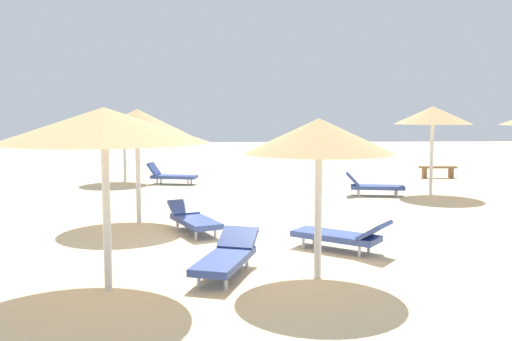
{
  "coord_description": "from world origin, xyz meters",
  "views": [
    {
      "loc": [
        -0.69,
        -11.1,
        2.67
      ],
      "look_at": [
        0.0,
        3.0,
        1.2
      ],
      "focal_mm": 38.67,
      "sensor_mm": 36.0,
      "label": 1
    }
  ],
  "objects_px": {
    "parasol_1": "(319,137)",
    "lounger_3": "(171,176)",
    "bench_0": "(438,170)",
    "parasol_6": "(433,116)",
    "lounger_6": "(373,186)",
    "parasol_2": "(137,124)",
    "parasol_3": "(124,120)",
    "lounger_5": "(227,256)",
    "parasol_5": "(104,126)",
    "lounger_1": "(342,235)",
    "lounger_2": "(193,219)"
  },
  "relations": [
    {
      "from": "parasol_5",
      "to": "lounger_6",
      "type": "xyz_separation_m",
      "value": [
        6.5,
        9.3,
        -2.17
      ]
    },
    {
      "from": "parasol_3",
      "to": "lounger_6",
      "type": "bearing_deg",
      "value": -25.54
    },
    {
      "from": "parasol_1",
      "to": "lounger_2",
      "type": "bearing_deg",
      "value": 122.39
    },
    {
      "from": "parasol_3",
      "to": "parasol_6",
      "type": "distance_m",
      "value": 11.45
    },
    {
      "from": "parasol_3",
      "to": "parasol_2",
      "type": "bearing_deg",
      "value": -77.26
    },
    {
      "from": "parasol_3",
      "to": "lounger_1",
      "type": "relative_size",
      "value": 1.39
    },
    {
      "from": "parasol_2",
      "to": "parasol_1",
      "type": "bearing_deg",
      "value": -52.17
    },
    {
      "from": "lounger_5",
      "to": "parasol_6",
      "type": "bearing_deg",
      "value": 52.86
    },
    {
      "from": "parasol_2",
      "to": "lounger_2",
      "type": "relative_size",
      "value": 1.38
    },
    {
      "from": "lounger_6",
      "to": "bench_0",
      "type": "height_order",
      "value": "lounger_6"
    },
    {
      "from": "lounger_2",
      "to": "lounger_6",
      "type": "relative_size",
      "value": 1.03
    },
    {
      "from": "parasol_3",
      "to": "lounger_2",
      "type": "relative_size",
      "value": 1.32
    },
    {
      "from": "parasol_6",
      "to": "lounger_3",
      "type": "bearing_deg",
      "value": 161.34
    },
    {
      "from": "bench_0",
      "to": "parasol_2",
      "type": "bearing_deg",
      "value": -140.66
    },
    {
      "from": "parasol_1",
      "to": "lounger_5",
      "type": "relative_size",
      "value": 1.29
    },
    {
      "from": "lounger_5",
      "to": "bench_0",
      "type": "relative_size",
      "value": 1.33
    },
    {
      "from": "parasol_1",
      "to": "lounger_5",
      "type": "distance_m",
      "value": 2.49
    },
    {
      "from": "lounger_5",
      "to": "lounger_3",
      "type": "bearing_deg",
      "value": 100.34
    },
    {
      "from": "lounger_3",
      "to": "lounger_5",
      "type": "height_order",
      "value": "lounger_3"
    },
    {
      "from": "lounger_5",
      "to": "bench_0",
      "type": "distance_m",
      "value": 15.93
    },
    {
      "from": "parasol_5",
      "to": "bench_0",
      "type": "height_order",
      "value": "parasol_5"
    },
    {
      "from": "parasol_2",
      "to": "lounger_1",
      "type": "distance_m",
      "value": 5.73
    },
    {
      "from": "parasol_1",
      "to": "parasol_3",
      "type": "relative_size",
      "value": 0.98
    },
    {
      "from": "lounger_6",
      "to": "parasol_2",
      "type": "bearing_deg",
      "value": -149.09
    },
    {
      "from": "parasol_2",
      "to": "parasol_3",
      "type": "height_order",
      "value": "parasol_2"
    },
    {
      "from": "parasol_5",
      "to": "bench_0",
      "type": "xyz_separation_m",
      "value": [
        10.47,
        14.07,
        -2.14
      ]
    },
    {
      "from": "lounger_5",
      "to": "lounger_6",
      "type": "xyz_separation_m",
      "value": [
        4.71,
        8.59,
        0.01
      ]
    },
    {
      "from": "parasol_2",
      "to": "parasol_3",
      "type": "xyz_separation_m",
      "value": [
        -1.88,
        8.3,
        -0.02
      ]
    },
    {
      "from": "parasol_5",
      "to": "lounger_1",
      "type": "relative_size",
      "value": 1.63
    },
    {
      "from": "parasol_5",
      "to": "lounger_6",
      "type": "relative_size",
      "value": 1.59
    },
    {
      "from": "lounger_5",
      "to": "parasol_1",
      "type": "bearing_deg",
      "value": -8.52
    },
    {
      "from": "parasol_2",
      "to": "parasol_5",
      "type": "bearing_deg",
      "value": -85.87
    },
    {
      "from": "lounger_6",
      "to": "parasol_3",
      "type": "bearing_deg",
      "value": 154.46
    },
    {
      "from": "parasol_5",
      "to": "lounger_6",
      "type": "height_order",
      "value": "parasol_5"
    },
    {
      "from": "parasol_5",
      "to": "parasol_6",
      "type": "height_order",
      "value": "parasol_6"
    },
    {
      "from": "lounger_2",
      "to": "bench_0",
      "type": "bearing_deg",
      "value": 46.78
    },
    {
      "from": "parasol_2",
      "to": "parasol_6",
      "type": "xyz_separation_m",
      "value": [
        8.89,
        4.4,
        0.17
      ]
    },
    {
      "from": "bench_0",
      "to": "parasol_6",
      "type": "bearing_deg",
      "value": -113.59
    },
    {
      "from": "parasol_3",
      "to": "parasol_5",
      "type": "height_order",
      "value": "parasol_5"
    },
    {
      "from": "parasol_6",
      "to": "lounger_6",
      "type": "height_order",
      "value": "parasol_6"
    },
    {
      "from": "lounger_3",
      "to": "bench_0",
      "type": "xyz_separation_m",
      "value": [
        10.85,
        1.48,
        0.02
      ]
    },
    {
      "from": "lounger_2",
      "to": "parasol_2",
      "type": "bearing_deg",
      "value": 140.45
    },
    {
      "from": "lounger_1",
      "to": "lounger_3",
      "type": "xyz_separation_m",
      "value": [
        -4.4,
        10.41,
        0.01
      ]
    },
    {
      "from": "lounger_1",
      "to": "lounger_2",
      "type": "relative_size",
      "value": 0.95
    },
    {
      "from": "parasol_2",
      "to": "lounger_6",
      "type": "height_order",
      "value": "parasol_2"
    },
    {
      "from": "parasol_5",
      "to": "lounger_3",
      "type": "bearing_deg",
      "value": 91.72
    },
    {
      "from": "parasol_1",
      "to": "lounger_3",
      "type": "relative_size",
      "value": 1.34
    },
    {
      "from": "parasol_2",
      "to": "lounger_1",
      "type": "bearing_deg",
      "value": -34.36
    },
    {
      "from": "parasol_3",
      "to": "parasol_1",
      "type": "bearing_deg",
      "value": -66.98
    },
    {
      "from": "parasol_5",
      "to": "lounger_3",
      "type": "distance_m",
      "value": 12.77
    }
  ]
}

